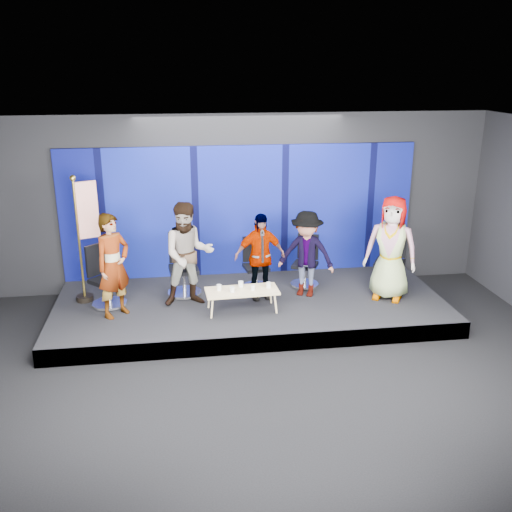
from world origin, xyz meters
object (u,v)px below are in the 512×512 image
object	(u,v)px
mug_a	(219,287)
mug_c	(241,284)
flag_stand	(85,235)
mug_e	(269,285)
chair_d	(305,269)
coffee_table	(242,292)
mug_d	(253,288)
panelist_a	(113,266)
panelist_c	(260,256)
panelist_e	(391,248)
mug_b	(232,290)
panelist_b	(188,254)
chair_e	(390,268)
chair_c	(255,272)
chair_a	(106,286)
chair_b	(184,274)
panelist_d	(306,254)

from	to	relation	value
mug_a	mug_c	distance (m)	0.40
mug_a	flag_stand	xyz separation A→B (m)	(-2.27, 0.83, 0.78)
mug_c	mug_e	bearing A→B (deg)	-12.08
flag_stand	mug_c	bearing A→B (deg)	-37.67
chair_d	coffee_table	world-z (taller)	chair_d
coffee_table	mug_d	size ratio (longest dim) A/B	15.10
panelist_a	chair_d	bearing A→B (deg)	-30.07
panelist_c	panelist_e	size ratio (longest dim) A/B	0.84
mug_c	mug_e	world-z (taller)	mug_c
chair_d	coffee_table	distance (m)	1.71
mug_b	coffee_table	bearing A→B (deg)	23.89
panelist_a	mug_b	xyz separation A→B (m)	(1.96, -0.21, -0.46)
panelist_b	chair_e	distance (m)	3.85
panelist_e	mug_b	distance (m)	2.95
chair_c	mug_c	world-z (taller)	chair_c
mug_b	flag_stand	world-z (taller)	flag_stand
mug_d	chair_a	bearing A→B (deg)	166.47
chair_b	mug_d	distance (m)	1.51
panelist_a	mug_c	bearing A→B (deg)	-44.12
panelist_c	mug_b	distance (m)	0.92
panelist_a	panelist_d	distance (m)	3.42
panelist_a	mug_d	size ratio (longest dim) A/B	21.18
panelist_e	mug_b	world-z (taller)	panelist_e
mug_c	panelist_c	bearing A→B (deg)	45.49
panelist_e	coffee_table	bearing A→B (deg)	-145.36
chair_e	mug_a	xyz separation A→B (m)	(-3.31, -0.64, 0.05)
panelist_d	chair_b	bearing A→B (deg)	-163.78
chair_a	mug_d	xyz separation A→B (m)	(2.54, -0.61, 0.06)
mug_e	flag_stand	distance (m)	3.34
panelist_d	mug_b	world-z (taller)	panelist_d
chair_e	panelist_e	bearing A→B (deg)	-82.81
chair_b	chair_d	world-z (taller)	chair_b
chair_e	mug_d	bearing A→B (deg)	-135.30
panelist_b	mug_e	size ratio (longest dim) A/B	19.55
chair_a	mug_a	bearing A→B (deg)	-60.13
panelist_b	coffee_table	bearing A→B (deg)	-30.85
panelist_a	flag_stand	world-z (taller)	flag_stand
chair_b	panelist_e	bearing A→B (deg)	-15.95
mug_b	panelist_a	bearing A→B (deg)	174.02
panelist_b	chair_d	xyz separation A→B (m)	(2.25, 0.61, -0.61)
mug_b	chair_a	bearing A→B (deg)	163.00
panelist_c	mug_c	bearing A→B (deg)	-141.88
panelist_b	mug_c	world-z (taller)	panelist_b
panelist_a	chair_b	size ratio (longest dim) A/B	1.56
panelist_d	flag_stand	world-z (taller)	flag_stand
mug_c	coffee_table	bearing A→B (deg)	-88.97
panelist_d	panelist_e	distance (m)	1.51
panelist_e	mug_d	distance (m)	2.60
chair_c	chair_d	xyz separation A→B (m)	(0.97, -0.01, 0.00)
chair_d	chair_a	bearing A→B (deg)	-147.05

